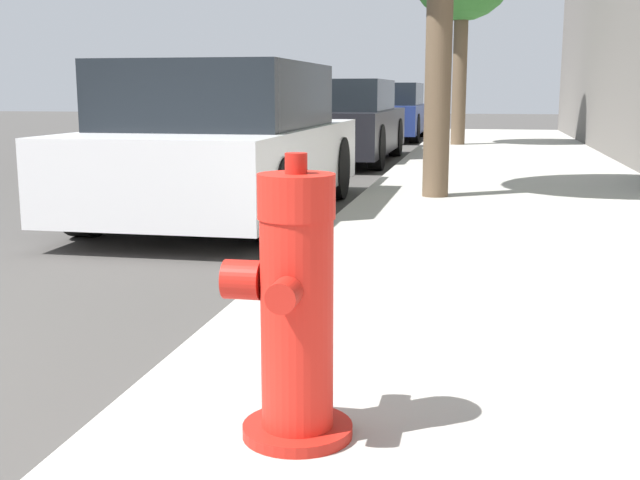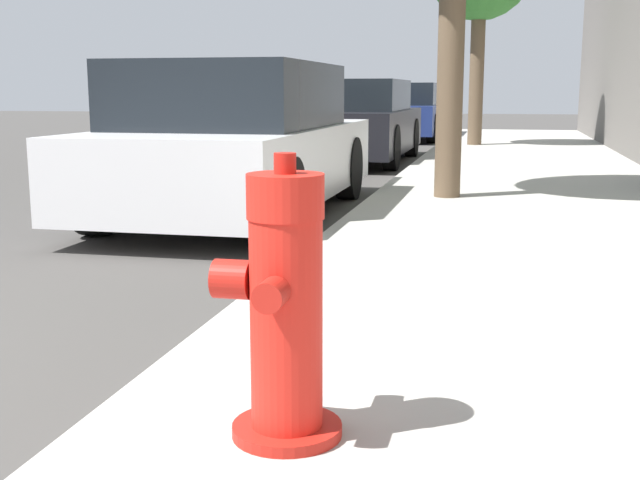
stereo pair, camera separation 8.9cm
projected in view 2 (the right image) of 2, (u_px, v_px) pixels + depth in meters
fire_hydrant at (284, 311)px, 2.33m from camera, size 0.38×0.40×0.84m
parked_car_near at (238, 143)px, 7.41m from camera, size 1.77×4.21×1.40m
parked_car_mid at (351, 122)px, 13.06m from camera, size 1.89×4.23×1.33m
parked_car_far at (405, 112)px, 19.12m from camera, size 1.70×4.25×1.33m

